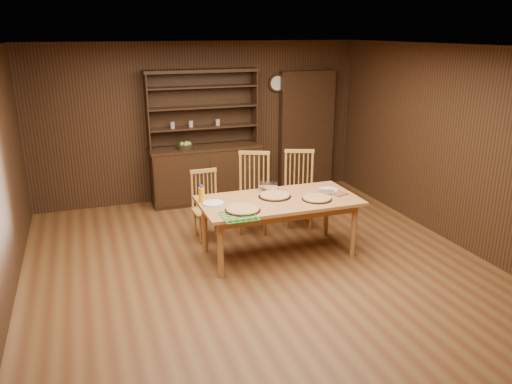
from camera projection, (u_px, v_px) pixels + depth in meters
name	position (u px, v px, depth m)	size (l,w,h in m)	color
floor	(262.00, 270.00, 6.03)	(6.00, 6.00, 0.00)	brown
room_shell	(262.00, 142.00, 5.54)	(6.00, 6.00, 6.00)	white
china_hutch	(205.00, 167.00, 8.31)	(1.84, 0.52, 2.17)	#321C10
doorway	(306.00, 131.00, 8.90)	(1.00, 0.18, 2.10)	#321C10
wall_clock	(277.00, 83.00, 8.52)	(0.30, 0.05, 0.30)	#321C10
dining_table	(279.00, 205.00, 6.26)	(1.98, 0.99, 0.75)	#AC723B
chair_left	(206.00, 202.00, 6.87)	(0.40, 0.39, 0.95)	#C68E44
chair_center	(254.00, 189.00, 7.11)	(0.61, 0.60, 1.14)	#C68E44
chair_right	(299.00, 185.00, 7.33)	(0.58, 0.57, 1.11)	#C68E44
pizza_left	(243.00, 209.00, 5.83)	(0.42, 0.42, 0.04)	black
pizza_right	(317.00, 198.00, 6.22)	(0.38, 0.38, 0.04)	black
pizza_center	(275.00, 196.00, 6.32)	(0.42, 0.42, 0.04)	black
cooling_rack	(239.00, 216.00, 5.64)	(0.37, 0.37, 0.02)	#0B952B
plate_left	(213.00, 203.00, 6.07)	(0.27, 0.27, 0.02)	silver
plate_right	(328.00, 190.00, 6.58)	(0.26, 0.26, 0.02)	silver
foil_dish	(268.00, 187.00, 6.57)	(0.24, 0.17, 0.09)	white
juice_bottle	(202.00, 194.00, 6.11)	(0.07, 0.07, 0.21)	#FF980D
pot_holder_a	(338.00, 193.00, 6.44)	(0.19, 0.19, 0.01)	#B41424
pot_holder_b	(327.00, 192.00, 6.48)	(0.20, 0.20, 0.02)	#B41424
fruit_bowl	(185.00, 146.00, 8.03)	(0.27, 0.27, 0.12)	black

